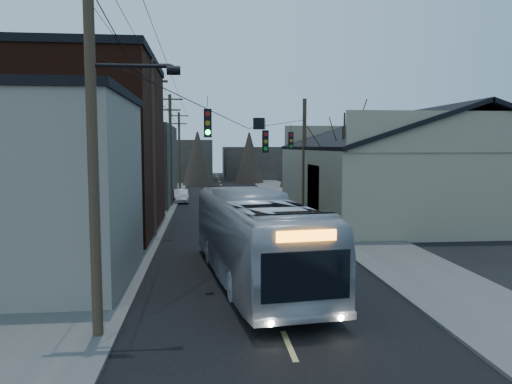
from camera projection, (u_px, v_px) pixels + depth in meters
The scene contains 14 objects.
ground at pixel (304, 383), 10.88m from camera, with size 160.00×160.00×0.00m, color black.
road_surface at pixel (231, 209), 40.59m from camera, with size 9.00×110.00×0.02m, color black.
sidewalk_left at pixel (150, 210), 39.92m from camera, with size 4.00×110.00×0.12m, color #474744.
sidewalk_right at pixel (310, 208), 41.25m from camera, with size 4.00×110.00×0.12m, color #474744.
building_clapboard at pixel (19, 190), 18.55m from camera, with size 8.00×8.00×7.00m, color slate.
building_brick at pixel (69, 149), 29.20m from camera, with size 10.00×12.00×10.00m, color black.
building_left_far at pixel (123, 164), 45.24m from camera, with size 9.00×14.00×7.00m, color #322D28.
warehouse at pixel (411, 179), 36.72m from camera, with size 16.16×20.60×7.73m.
building_far_left at pixel (178, 160), 74.37m from camera, with size 10.00×12.00×6.00m, color #322D28.
building_far_right at pixel (261, 162), 80.70m from camera, with size 12.00×14.00×5.00m, color #322D28.
bare_tree at pixel (344, 171), 31.02m from camera, with size 0.40×0.40×7.20m, color black.
utility_lines at pixel (190, 149), 34.01m from camera, with size 11.24×45.28×10.50m.
bus at pixel (255, 238), 18.89m from camera, with size 2.84×12.13×3.38m, color #A8ACB4.
parked_car at pixel (181, 196), 45.48m from camera, with size 1.29×3.69×1.22m, color #A8ABB0.
Camera 1 is at (-2.13, -10.28, 5.15)m, focal length 35.00 mm.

